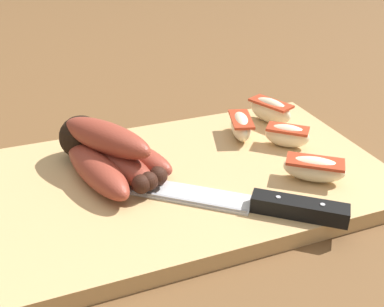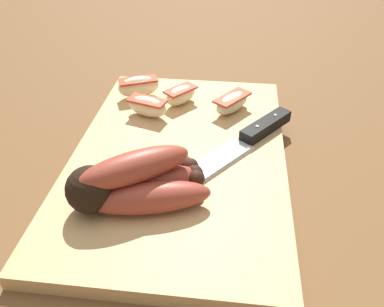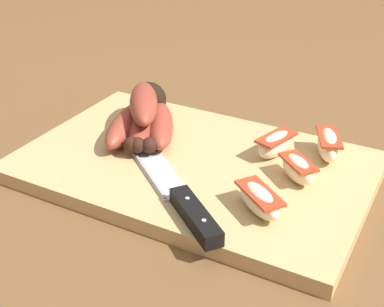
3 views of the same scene
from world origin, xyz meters
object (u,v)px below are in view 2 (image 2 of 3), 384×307
(apple_wedge_near, at_px, (178,95))
(apple_wedge_far, at_px, (232,102))
(apple_wedge_extra, at_px, (147,106))
(chefs_knife, at_px, (246,140))
(apple_wedge_middle, at_px, (139,86))
(banana_bunch, at_px, (134,182))

(apple_wedge_near, xyz_separation_m, apple_wedge_far, (0.02, 0.09, -0.00))
(apple_wedge_far, relative_size, apple_wedge_extra, 1.05)
(chefs_knife, xyz_separation_m, apple_wedge_middle, (-0.12, -0.18, 0.01))
(chefs_knife, xyz_separation_m, apple_wedge_far, (-0.09, -0.02, 0.01))
(apple_wedge_middle, relative_size, apple_wedge_extra, 1.06)
(banana_bunch, relative_size, apple_wedge_middle, 2.21)
(apple_wedge_near, relative_size, apple_wedge_extra, 0.87)
(banana_bunch, bearing_deg, apple_wedge_near, 175.88)
(apple_wedge_far, bearing_deg, apple_wedge_near, -99.95)
(apple_wedge_near, height_order, apple_wedge_middle, apple_wedge_middle)
(banana_bunch, bearing_deg, chefs_knife, 135.18)
(chefs_knife, xyz_separation_m, apple_wedge_extra, (-0.06, -0.15, 0.01))
(apple_wedge_middle, height_order, apple_wedge_far, apple_wedge_middle)
(apple_wedge_middle, distance_m, apple_wedge_extra, 0.07)
(banana_bunch, distance_m, apple_wedge_far, 0.25)
(chefs_knife, relative_size, apple_wedge_middle, 3.20)
(apple_wedge_near, xyz_separation_m, apple_wedge_extra, (0.05, -0.04, 0.00))
(apple_wedge_near, xyz_separation_m, apple_wedge_middle, (-0.02, -0.07, 0.00))
(chefs_knife, xyz_separation_m, apple_wedge_near, (-0.11, -0.11, 0.01))
(banana_bunch, distance_m, apple_wedge_middle, 0.26)
(banana_bunch, relative_size, chefs_knife, 0.69)
(apple_wedge_near, relative_size, apple_wedge_middle, 0.83)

